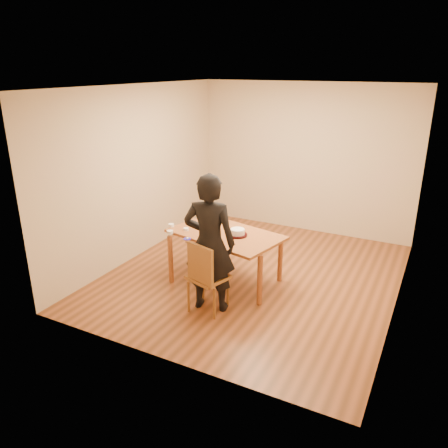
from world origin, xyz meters
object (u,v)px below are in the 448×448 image
at_px(dining_table, 226,234).
at_px(cake, 237,232).
at_px(person, 210,243).
at_px(dining_chair, 208,277).
at_px(cake_plate, 237,235).

bearing_deg(dining_table, cake, 10.23).
bearing_deg(person, cake, -106.47).
distance_m(dining_table, person, 0.76).
height_order(dining_chair, cake, cake).
relative_size(dining_table, cake, 7.65).
relative_size(dining_table, cake_plate, 5.58).
xyz_separation_m(dining_table, cake_plate, (0.19, -0.01, 0.03)).
xyz_separation_m(cake_plate, person, (-0.04, -0.72, 0.13)).
height_order(dining_chair, cake_plate, cake_plate).
xyz_separation_m(dining_chair, cake_plate, (0.04, 0.77, 0.31)).
bearing_deg(cake, cake_plate, 0.00).
bearing_deg(dining_chair, dining_table, 117.87).
height_order(dining_table, person, person).
relative_size(cake, person, 0.11).
relative_size(dining_table, dining_chair, 3.54).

